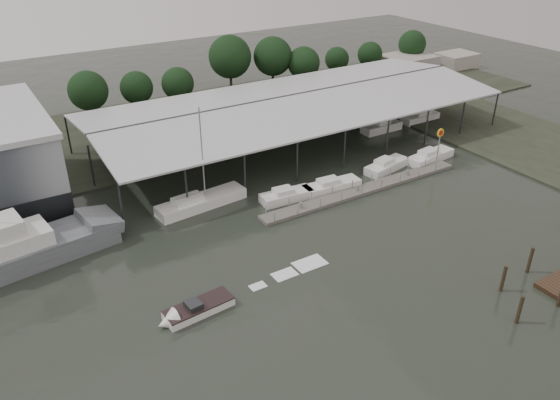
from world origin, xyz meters
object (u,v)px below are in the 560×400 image
shell_fuel_sign (439,141)px  grey_trawler (16,251)px  white_sailboat (200,202)px  speedboat_underway (193,311)px

shell_fuel_sign → grey_trawler: 49.85m
grey_trawler → white_sailboat: white_sailboat is taller
shell_fuel_sign → grey_trawler: (-49.51, 5.36, -2.35)m
grey_trawler → speedboat_underway: (11.08, -15.26, -1.19)m
shell_fuel_sign → speedboat_underway: 39.84m
grey_trawler → shell_fuel_sign: bearing=-14.1°
speedboat_underway → grey_trawler: bearing=-58.4°
grey_trawler → speedboat_underway: bearing=-61.9°
white_sailboat → grey_trawler: bearing=178.8°
shell_fuel_sign → white_sailboat: 31.10m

